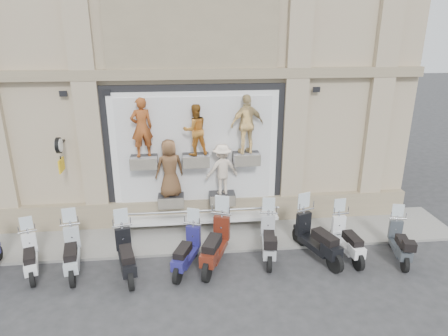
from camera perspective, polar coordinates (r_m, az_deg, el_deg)
The scene contains 15 objects.
ground at distance 10.83m, azimuth -3.18°, elevation -15.04°, with size 90.00×90.00×0.00m, color #2D2D2F.
sidewalk at distance 12.59m, azimuth -3.71°, elevation -9.48°, with size 16.00×2.20×0.08m, color gray.
building at distance 15.92m, azimuth -5.04°, elevation 18.96°, with size 14.00×8.60×12.00m, color tan, non-canonical shape.
shop_vitrine at distance 12.25m, azimuth -3.77°, elevation 1.72°, with size 5.60×0.83×4.30m.
guard_rail at distance 12.31m, azimuth -3.73°, elevation -7.97°, with size 5.06×0.10×0.93m, color #9EA0A5, non-canonical shape.
clock_sign_bracket at distance 12.38m, azimuth -22.44°, elevation 2.37°, with size 0.10×0.80×1.02m.
scooter_b at distance 11.67m, azimuth -26.07°, elevation -10.47°, with size 0.50×1.71×1.39m, color silver, non-canonical shape.
scooter_c at distance 11.29m, azimuth -21.05°, elevation -10.25°, with size 0.56×1.92×1.56m, color #A7AFB5, non-canonical shape.
scooter_d at distance 10.75m, azimuth -13.90°, elevation -10.90°, with size 0.57×1.96×1.59m, color black, non-canonical shape.
scooter_e at distance 10.72m, azimuth -5.40°, elevation -10.74°, with size 0.54×1.84×1.50m, color navy, non-canonical shape.
scooter_f at distance 10.80m, azimuth -1.24°, elevation -9.68°, with size 0.62×2.14×1.74m, color #531A0E, non-canonical shape.
scooter_g at distance 11.23m, azimuth 6.44°, elevation -9.15°, with size 0.56×1.91×1.55m, color #A0A2A7, non-canonical shape.
scooter_h at distance 11.38m, azimuth 13.25°, elevation -8.70°, with size 0.62×2.11×1.72m, color black, non-canonical shape.
scooter_i at distance 11.72m, azimuth 17.30°, elevation -8.78°, with size 0.54×1.86×1.51m, color white, non-canonical shape.
scooter_j at distance 12.14m, azimuth 23.95°, elevation -8.90°, with size 0.51×1.73×1.41m, color #33383E, non-canonical shape.
Camera 1 is at (-0.37, -8.91, 6.14)m, focal length 32.00 mm.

